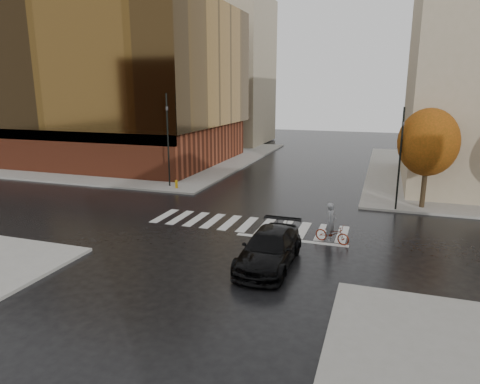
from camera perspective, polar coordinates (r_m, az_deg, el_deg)
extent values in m
plane|color=black|center=(24.90, 0.64, -4.69)|extent=(120.00, 120.00, 0.00)
cube|color=gray|center=(52.46, -14.27, 4.73)|extent=(30.00, 30.00, 0.15)
cube|color=silver|center=(25.35, 0.99, -4.34)|extent=(12.00, 3.00, 0.01)
cube|color=maroon|center=(50.30, -17.23, 6.56)|extent=(26.00, 18.00, 4.00)
cube|color=beige|center=(43.36, -24.16, 6.93)|extent=(26.00, 0.40, 1.00)
cube|color=olive|center=(50.03, -17.89, 15.68)|extent=(27.00, 19.00, 12.00)
cube|color=tan|center=(63.92, -2.82, 15.72)|extent=(14.00, 12.00, 20.00)
cylinder|color=black|center=(30.65, 23.30, 0.69)|extent=(0.32, 0.32, 2.80)
ellipsoid|color=#A0450F|center=(30.19, 23.82, 6.10)|extent=(3.80, 3.80, 4.37)
imported|color=black|center=(19.51, 3.94, -7.55)|extent=(2.23, 5.48, 1.59)
imported|color=maroon|center=(22.81, 12.20, -5.47)|extent=(1.97, 1.17, 0.98)
imported|color=gray|center=(22.62, 12.03, -3.92)|extent=(0.67, 0.83, 1.99)
cylinder|color=black|center=(34.49, -9.58, 6.77)|extent=(0.12, 0.12, 7.33)
imported|color=black|center=(34.28, -9.76, 11.18)|extent=(0.20, 0.17, 0.92)
cylinder|color=black|center=(29.13, 20.54, 4.09)|extent=(0.12, 0.12, 6.57)
imported|color=black|center=(28.87, 20.94, 8.76)|extent=(0.18, 0.20, 0.82)
cylinder|color=#D0980C|center=(34.17, -8.47, 0.97)|extent=(0.21, 0.21, 0.54)
sphere|color=#D0980C|center=(34.12, -8.49, 1.41)|extent=(0.23, 0.23, 0.23)
cylinder|color=#4D381B|center=(22.60, 3.46, -6.65)|extent=(0.77, 0.77, 0.01)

